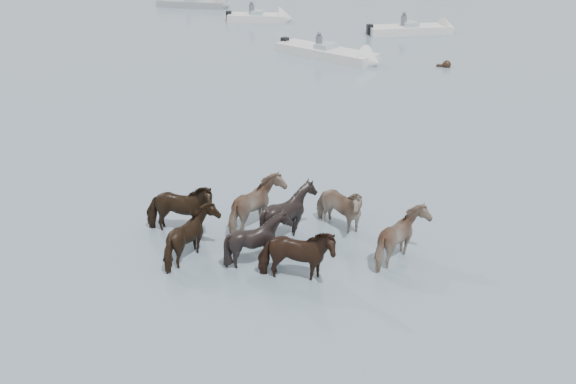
# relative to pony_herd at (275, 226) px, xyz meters

# --- Properties ---
(ground) EXTENTS (400.00, 400.00, 0.00)m
(ground) POSITION_rel_pony_herd_xyz_m (-1.35, 0.67, -0.58)
(ground) COLOR slate
(ground) RESTS_ON ground
(pony_herd) EXTENTS (7.48, 4.17, 1.60)m
(pony_herd) POSITION_rel_pony_herd_xyz_m (0.00, 0.00, 0.00)
(pony_herd) COLOR black
(pony_herd) RESTS_ON ground
(swimming_pony) EXTENTS (0.72, 0.44, 0.44)m
(swimming_pony) POSITION_rel_pony_herd_xyz_m (2.73, 19.87, -0.48)
(swimming_pony) COLOR black
(swimming_pony) RESTS_ON ground
(motorboat_a) EXTENTS (4.64, 2.40, 1.92)m
(motorboat_a) POSITION_rel_pony_herd_xyz_m (-9.80, 29.04, -0.35)
(motorboat_a) COLOR silver
(motorboat_a) RESTS_ON ground
(motorboat_b) EXTENTS (6.41, 4.03, 1.92)m
(motorboat_b) POSITION_rel_pony_herd_xyz_m (-2.84, 19.88, -0.36)
(motorboat_b) COLOR silver
(motorboat_b) RESTS_ON ground
(motorboat_c) EXTENTS (5.73, 3.89, 1.92)m
(motorboat_c) POSITION_rel_pony_herd_xyz_m (0.63, 28.06, -0.36)
(motorboat_c) COLOR silver
(motorboat_c) RESTS_ON ground
(motorboat_f) EXTENTS (5.83, 1.92, 1.92)m
(motorboat_f) POSITION_rel_pony_herd_xyz_m (-16.44, 33.16, -0.36)
(motorboat_f) COLOR gray
(motorboat_f) RESTS_ON ground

